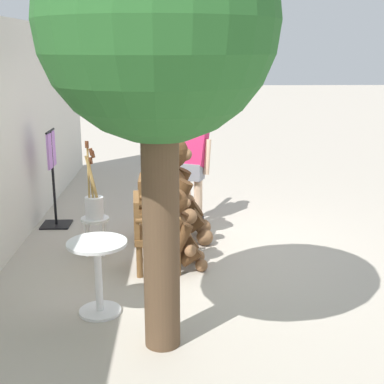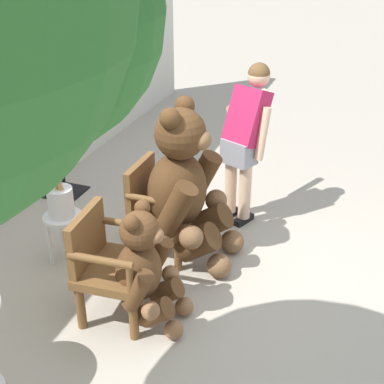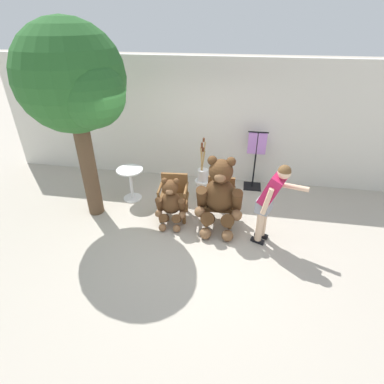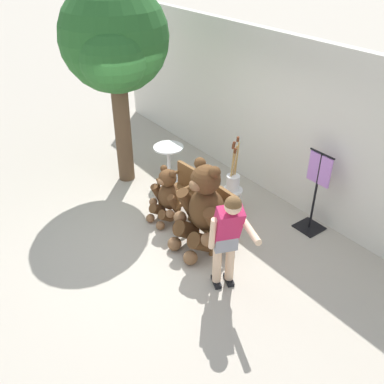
{
  "view_description": "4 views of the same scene",
  "coord_description": "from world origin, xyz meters",
  "views": [
    {
      "loc": [
        -6.16,
        0.31,
        2.45
      ],
      "look_at": [
        -0.16,
        0.14,
        0.82
      ],
      "focal_mm": 50.0,
      "sensor_mm": 36.0,
      "label": 1
    },
    {
      "loc": [
        -3.3,
        -1.13,
        2.78
      ],
      "look_at": [
        0.25,
        0.2,
        0.78
      ],
      "focal_mm": 50.0,
      "sensor_mm": 36.0,
      "label": 2
    },
    {
      "loc": [
        0.74,
        -4.3,
        3.53
      ],
      "look_at": [
        -0.02,
        0.14,
        0.85
      ],
      "focal_mm": 28.0,
      "sensor_mm": 36.0,
      "label": 3
    },
    {
      "loc": [
        4.47,
        -2.82,
        4.2
      ],
      "look_at": [
        0.0,
        0.48,
        0.71
      ],
      "focal_mm": 40.0,
      "sensor_mm": 36.0,
      "label": 4
    }
  ],
  "objects": [
    {
      "name": "ground_plane",
      "position": [
        0.0,
        0.0,
        0.0
      ],
      "size": [
        60.0,
        60.0,
        0.0
      ],
      "primitive_type": "plane",
      "color": "#B2A899"
    },
    {
      "name": "round_side_table",
      "position": [
        -1.51,
        1.06,
        0.45
      ],
      "size": [
        0.56,
        0.56,
        0.72
      ],
      "color": "white",
      "rests_on": "ground"
    },
    {
      "name": "white_stool",
      "position": [
        0.02,
        1.31,
        0.36
      ],
      "size": [
        0.34,
        0.34,
        0.46
      ],
      "color": "white",
      "rests_on": "ground"
    },
    {
      "name": "brush_bucket",
      "position": [
        0.01,
        1.31,
        0.65
      ],
      "size": [
        0.22,
        0.22,
        0.94
      ],
      "color": "white",
      "rests_on": "white_stool"
    },
    {
      "name": "back_wall",
      "position": [
        0.0,
        2.4,
        1.4
      ],
      "size": [
        10.0,
        0.16,
        2.8
      ],
      "primitive_type": "cube",
      "color": "silver",
      "rests_on": "ground"
    },
    {
      "name": "wooden_chair_right",
      "position": [
        0.45,
        0.6,
        0.46
      ],
      "size": [
        0.57,
        0.53,
        0.86
      ],
      "color": "brown",
      "rests_on": "ground"
    },
    {
      "name": "person_visitor",
      "position": [
        1.32,
        0.06,
        0.92
      ],
      "size": [
        0.83,
        0.47,
        1.55
      ],
      "color": "black",
      "rests_on": "ground"
    },
    {
      "name": "wooden_chair_left",
      "position": [
        -0.46,
        0.6,
        0.46
      ],
      "size": [
        0.6,
        0.56,
        0.86
      ],
      "color": "brown",
      "rests_on": "ground"
    },
    {
      "name": "teddy_bear_small",
      "position": [
        -0.45,
        0.31,
        0.48
      ],
      "size": [
        0.59,
        0.57,
        0.97
      ],
      "color": "brown",
      "rests_on": "ground"
    },
    {
      "name": "teddy_bear_large",
      "position": [
        0.46,
        0.34,
        0.71
      ],
      "size": [
        0.87,
        0.81,
        1.45
      ],
      "color": "#4C3019",
      "rests_on": "ground"
    },
    {
      "name": "clothing_display_stand",
      "position": [
        1.11,
        2.04,
        0.72
      ],
      "size": [
        0.44,
        0.4,
        1.36
      ],
      "color": "black",
      "rests_on": "ground"
    },
    {
      "name": "patio_tree",
      "position": [
        -2.0,
        0.4,
        2.57
      ],
      "size": [
        1.89,
        1.8,
        3.54
      ],
      "color": "brown",
      "rests_on": "ground"
    }
  ]
}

